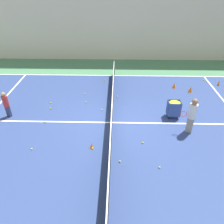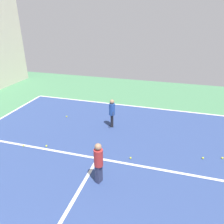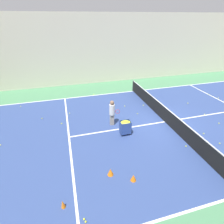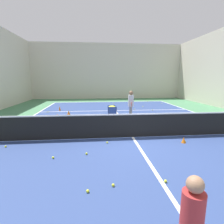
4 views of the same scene
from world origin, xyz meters
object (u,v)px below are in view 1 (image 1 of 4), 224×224
coach_at_net (192,114)px  training_cone_1 (174,85)px  child_midcourt (6,103)px  tennis_net (112,113)px  training_cone_0 (92,146)px  ball_cart (174,106)px

coach_at_net → training_cone_1: 4.50m
coach_at_net → child_midcourt: bearing=7.2°
coach_at_net → training_cone_1: bearing=-80.0°
tennis_net → training_cone_0: tennis_net is taller
coach_at_net → training_cone_0: (1.18, -4.23, -0.85)m
training_cone_0 → training_cone_1: size_ratio=0.70×
training_cone_0 → child_midcourt: bearing=-117.1°
child_midcourt → ball_cart: (-0.15, 8.10, -0.15)m
coach_at_net → ball_cart: 1.32m
tennis_net → ball_cart: bearing=101.0°
training_cone_0 → coach_at_net: bearing=105.6°
child_midcourt → training_cone_1: child_midcourt is taller
ball_cart → training_cone_1: bearing=166.6°
ball_cart → coach_at_net: bearing=21.1°
training_cone_1 → tennis_net: bearing=-44.5°
ball_cart → training_cone_0: 4.48m
child_midcourt → training_cone_0: bearing=-10.6°
training_cone_0 → training_cone_1: training_cone_1 is taller
ball_cart → training_cone_0: bearing=-57.9°
coach_at_net → training_cone_1: coach_at_net is taller
tennis_net → ball_cart: (-0.58, 2.99, 0.09)m
child_midcourt → ball_cart: 8.11m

